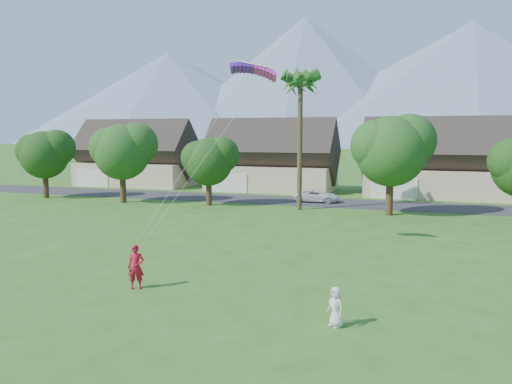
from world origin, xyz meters
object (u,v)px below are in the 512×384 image
at_px(watcher, 336,307).
at_px(parafoil_kite, 254,69).
at_px(kite_flyer, 136,267).
at_px(parked_car, 317,196).

xyz_separation_m(watcher, parafoil_kite, (-6.43, 9.78, 9.86)).
height_order(watcher, parafoil_kite, parafoil_kite).
bearing_deg(kite_flyer, watcher, -32.41).
bearing_deg(kite_flyer, parked_car, 63.50).
distance_m(parked_car, parafoil_kite, 24.51).
height_order(kite_flyer, parafoil_kite, parafoil_kite).
bearing_deg(kite_flyer, parafoil_kite, 48.08).
relative_size(parked_car, parafoil_kite, 1.63).
relative_size(kite_flyer, parked_car, 0.44).
bearing_deg(parked_car, kite_flyer, 174.71).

